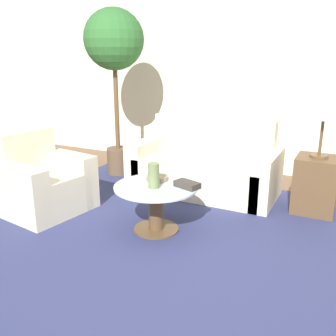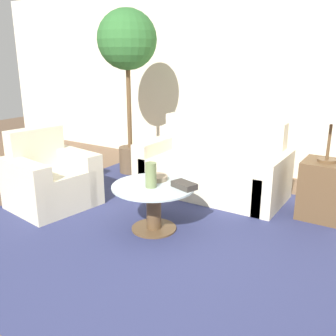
{
  "view_description": "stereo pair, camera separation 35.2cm",
  "coord_description": "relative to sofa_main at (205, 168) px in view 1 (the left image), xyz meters",
  "views": [
    {
      "loc": [
        1.48,
        -2.17,
        1.6
      ],
      "look_at": [
        -0.08,
        0.93,
        0.55
      ],
      "focal_mm": 40.0,
      "sensor_mm": 36.0,
      "label": 1
    },
    {
      "loc": [
        1.79,
        -2.0,
        1.6
      ],
      "look_at": [
        -0.08,
        0.93,
        0.55
      ],
      "focal_mm": 40.0,
      "sensor_mm": 36.0,
      "label": 2
    }
  ],
  "objects": [
    {
      "name": "ground_plane",
      "position": [
        0.07,
        -1.92,
        -0.28
      ],
      "size": [
        14.0,
        14.0,
        0.0
      ],
      "primitive_type": "plane",
      "color": "brown"
    },
    {
      "name": "book_stack",
      "position": [
        0.26,
        -1.15,
        0.19
      ],
      "size": [
        0.26,
        0.19,
        0.05
      ],
      "rotation": [
        0.0,
        0.0,
        -0.32
      ],
      "color": "#38332D",
      "rests_on": "coffee_table"
    },
    {
      "name": "vase",
      "position": [
        -0.01,
        -1.29,
        0.28
      ],
      "size": [
        0.1,
        0.1,
        0.23
      ],
      "color": "#6B7A4C",
      "rests_on": "coffee_table"
    },
    {
      "name": "potted_plant",
      "position": [
        -1.34,
        0.1,
        1.39
      ],
      "size": [
        0.78,
        0.78,
        2.18
      ],
      "color": "brown",
      "rests_on": "ground_plane"
    },
    {
      "name": "armchair",
      "position": [
        -1.33,
        -1.35,
        -0.0
      ],
      "size": [
        0.85,
        0.92,
        0.84
      ],
      "rotation": [
        0.0,
        0.0,
        1.43
      ],
      "color": "beige",
      "rests_on": "ground_plane"
    },
    {
      "name": "coffee_table",
      "position": [
        -0.01,
        -1.24,
        0.01
      ],
      "size": [
        0.78,
        0.78,
        0.45
      ],
      "color": "brown",
      "rests_on": "ground_plane"
    },
    {
      "name": "rug",
      "position": [
        -0.01,
        -1.24,
        -0.28
      ],
      "size": [
        3.51,
        3.32,
        0.01
      ],
      "color": "navy",
      "rests_on": "ground_plane"
    },
    {
      "name": "side_table",
      "position": [
        1.27,
        -0.09,
        0.02
      ],
      "size": [
        0.43,
        0.43,
        0.6
      ],
      "color": "brown",
      "rests_on": "ground_plane"
    },
    {
      "name": "bowl",
      "position": [
        -0.08,
        -1.09,
        0.19
      ],
      "size": [
        0.21,
        0.21,
        0.05
      ],
      "color": "gray",
      "rests_on": "coffee_table"
    },
    {
      "name": "table_lamp",
      "position": [
        1.27,
        -0.09,
        0.8
      ],
      "size": [
        0.34,
        0.34,
        0.62
      ],
      "color": "brown",
      "rests_on": "side_table"
    },
    {
      "name": "sofa_main",
      "position": [
        0.0,
        0.0,
        0.0
      ],
      "size": [
        1.73,
        0.8,
        0.87
      ],
      "color": "beige",
      "rests_on": "ground_plane"
    },
    {
      "name": "wall_back",
      "position": [
        0.07,
        1.1,
        1.02
      ],
      "size": [
        10.0,
        0.06,
        2.6
      ],
      "color": "beige",
      "rests_on": "ground_plane"
    }
  ]
}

